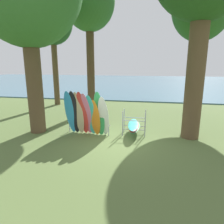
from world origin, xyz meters
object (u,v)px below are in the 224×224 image
tree_far_right_back (52,22)px  leaning_board_pile (86,114)px  tree_far_left_back (202,8)px  board_storage_rack (134,125)px  tree_mid_behind (89,3)px

tree_far_right_back → leaning_board_pile: tree_far_right_back is taller
tree_far_left_back → board_storage_rack: 9.55m
board_storage_rack → leaning_board_pile: bearing=-166.0°
tree_far_right_back → board_storage_rack: 11.38m
tree_far_right_back → leaning_board_pile: (4.81, -6.94, -5.57)m
tree_far_left_back → tree_far_right_back: 11.02m
board_storage_rack → tree_mid_behind: bearing=128.0°
tree_mid_behind → leaning_board_pile: tree_mid_behind is taller
tree_far_left_back → leaning_board_pile: bearing=-134.6°
tree_mid_behind → leaning_board_pile: size_ratio=4.11×
tree_far_left_back → board_storage_rack: tree_far_left_back is taller
board_storage_rack → tree_far_left_back: bearing=55.8°
tree_mid_behind → board_storage_rack: bearing=-52.0°
leaning_board_pile → tree_mid_behind: bearing=103.3°
tree_mid_behind → board_storage_rack: size_ratio=4.51×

